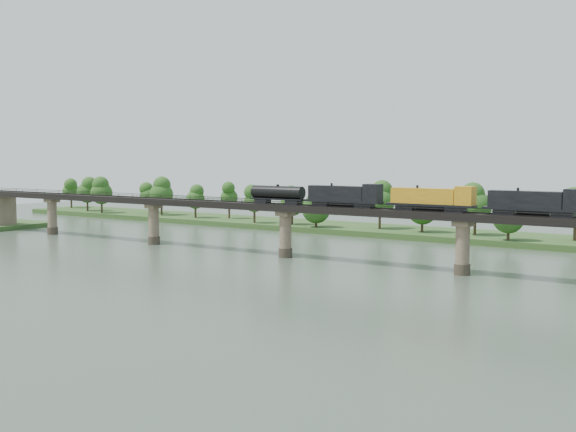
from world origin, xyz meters
The scene contains 6 objects.
ground centered at (0.00, 0.00, 0.00)m, with size 400.00×400.00×0.00m, color #354436.
far_bank centered at (0.00, 85.00, 0.80)m, with size 300.00×24.00×1.60m, color #29491D.
bridge centered at (0.00, 30.00, 5.46)m, with size 236.00×30.00×11.50m.
bridge_superstructure centered at (0.00, 30.00, 11.79)m, with size 220.00×4.90×0.75m.
far_treeline centered at (-8.21, 80.52, 8.83)m, with size 289.06×17.54×13.60m.
freight_train centered at (27.30, 30.00, 13.81)m, with size 70.16×2.73×4.83m.
Camera 1 is at (89.56, -96.11, 21.82)m, focal length 45.00 mm.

